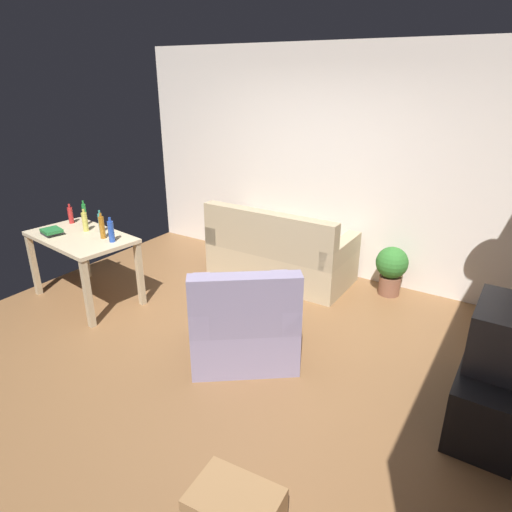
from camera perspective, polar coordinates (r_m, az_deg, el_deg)
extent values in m
cube|color=brown|center=(4.35, -4.74, -11.16)|extent=(5.20, 4.40, 0.02)
cube|color=silver|center=(5.63, 8.63, 11.45)|extent=(5.20, 0.10, 2.70)
cube|color=tan|center=(5.61, 3.19, -0.69)|extent=(1.70, 0.84, 0.40)
cube|color=tan|center=(5.16, 1.43, 2.77)|extent=(1.70, 0.16, 0.52)
cube|color=tan|center=(5.19, 10.67, 0.69)|extent=(0.16, 0.84, 0.22)
cube|color=tan|center=(5.88, -3.29, 3.66)|extent=(0.16, 0.84, 0.22)
cube|color=black|center=(3.83, 27.51, -14.68)|extent=(0.44, 1.10, 0.48)
cube|color=#2D2D33|center=(3.59, 28.81, -8.72)|extent=(0.40, 0.60, 0.44)
cylinder|color=black|center=(4.89, 28.56, -9.74)|extent=(0.26, 0.26, 0.03)
cube|color=#C6B28E|center=(5.19, -21.25, 2.25)|extent=(1.28, 0.85, 0.04)
cube|color=tan|center=(5.68, -26.23, -1.02)|extent=(0.07, 0.07, 0.72)
cube|color=tan|center=(4.74, -20.47, -4.53)|extent=(0.07, 0.07, 0.72)
cube|color=tan|center=(5.92, -20.87, 0.76)|extent=(0.07, 0.07, 0.72)
cube|color=tan|center=(5.03, -14.44, -2.22)|extent=(0.07, 0.07, 0.72)
cylinder|color=brown|center=(5.42, 16.46, -3.53)|extent=(0.24, 0.24, 0.22)
sphere|color=#2D6B28|center=(5.31, 16.78, -0.80)|extent=(0.36, 0.36, 0.36)
cube|color=gray|center=(4.13, -1.61, -9.61)|extent=(1.22, 1.21, 0.40)
cube|color=slate|center=(3.61, -1.38, -6.24)|extent=(0.81, 0.67, 0.52)
cube|color=gray|center=(4.01, 3.65, -5.60)|extent=(0.64, 0.77, 0.22)
cube|color=gray|center=(3.98, -7.01, -5.98)|extent=(0.64, 0.77, 0.22)
cylinder|color=#AD2323|center=(5.62, -22.34, 4.77)|extent=(0.06, 0.06, 0.19)
cylinder|color=#AD2323|center=(5.59, -22.51, 5.87)|extent=(0.03, 0.03, 0.04)
cylinder|color=#1E722D|center=(5.48, -20.79, 4.90)|extent=(0.04, 0.04, 0.24)
cylinder|color=#1E722D|center=(5.44, -20.99, 6.33)|extent=(0.02, 0.02, 0.04)
cylinder|color=#BCB24C|center=(5.27, -20.76, 4.04)|extent=(0.06, 0.06, 0.21)
cylinder|color=#BCB24C|center=(5.24, -20.95, 5.33)|extent=(0.03, 0.03, 0.04)
cylinder|color=teal|center=(5.18, -19.01, 3.96)|extent=(0.05, 0.05, 0.20)
cylinder|color=teal|center=(5.15, -19.17, 5.25)|extent=(0.02, 0.02, 0.04)
cylinder|color=#9E6019|center=(4.97, -18.84, 3.41)|extent=(0.05, 0.05, 0.23)
cylinder|color=#9E6019|center=(4.93, -19.03, 4.91)|extent=(0.02, 0.02, 0.04)
cylinder|color=#2347A3|center=(4.84, -17.80, 2.94)|extent=(0.06, 0.06, 0.22)
cylinder|color=#2347A3|center=(4.80, -17.98, 4.40)|extent=(0.03, 0.03, 0.04)
cube|color=#333338|center=(5.33, -24.35, 2.70)|extent=(0.23, 0.21, 0.03)
cube|color=#236B33|center=(5.30, -24.38, 2.95)|extent=(0.24, 0.22, 0.03)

